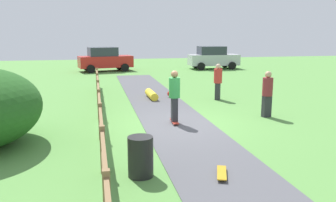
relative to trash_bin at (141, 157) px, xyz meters
name	(u,v)px	position (x,y,z in m)	size (l,w,h in m)	color
ground_plane	(177,124)	(1.80, 4.21, -0.45)	(60.00, 60.00, 0.00)	#568E42
asphalt_path	(177,124)	(1.80, 4.21, -0.44)	(2.40, 28.00, 0.02)	#515156
wooden_fence	(100,108)	(-0.80, 4.21, 0.22)	(0.12, 18.12, 1.10)	olive
trash_bin	(141,157)	(0.00, 0.00, 0.00)	(0.56, 0.56, 0.90)	black
skater_riding	(174,94)	(1.72, 4.24, 0.59)	(0.40, 0.81, 1.83)	#B23326
skater_fallen	(153,94)	(1.76, 9.03, -0.25)	(1.24, 1.58, 0.36)	yellow
skateboard_loose	(222,173)	(1.74, -0.39, -0.36)	(0.46, 0.82, 0.08)	#BF8C19
bystander_maroon	(267,92)	(5.30, 4.53, 0.49)	(0.44, 0.44, 1.71)	#2D2D33
bystander_red	(218,80)	(4.68, 8.16, 0.47)	(0.52, 0.52, 1.68)	#2D2D33
parked_car_red	(105,59)	(-0.09, 21.54, 0.51)	(4.44, 2.58, 1.92)	red
parked_car_silver	(213,58)	(9.02, 21.55, 0.51)	(4.22, 2.04, 1.92)	#B7B7BC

